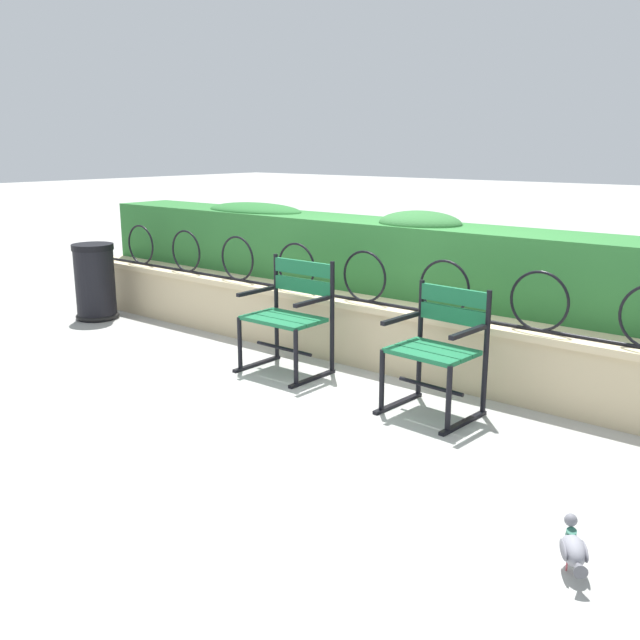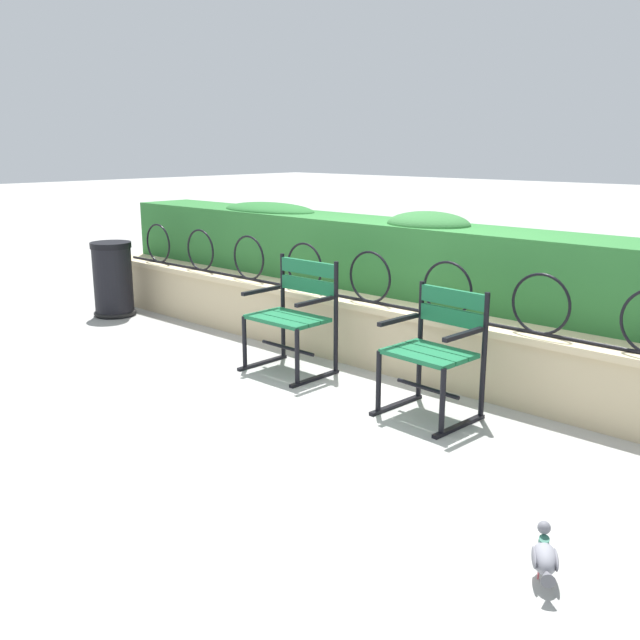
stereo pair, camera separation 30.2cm
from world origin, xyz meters
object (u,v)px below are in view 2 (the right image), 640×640
object	(u,v)px
park_chair_right	(436,348)
trash_bin	(113,281)
pigeon_near_chairs	(545,558)
park_chair_left	(294,312)

from	to	relation	value
park_chair_right	trash_bin	size ratio (longest dim) A/B	1.09
trash_bin	pigeon_near_chairs	bearing A→B (deg)	-13.81
park_chair_right	pigeon_near_chairs	distance (m)	1.93
park_chair_right	trash_bin	xyz separation A→B (m)	(-4.09, 0.08, -0.09)
park_chair_left	park_chair_right	distance (m)	1.37
park_chair_left	pigeon_near_chairs	world-z (taller)	park_chair_left
pigeon_near_chairs	park_chair_left	bearing A→B (deg)	154.53
pigeon_near_chairs	trash_bin	bearing A→B (deg)	166.19
park_chair_right	park_chair_left	bearing A→B (deg)	177.98
park_chair_left	park_chair_right	bearing A→B (deg)	-2.02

